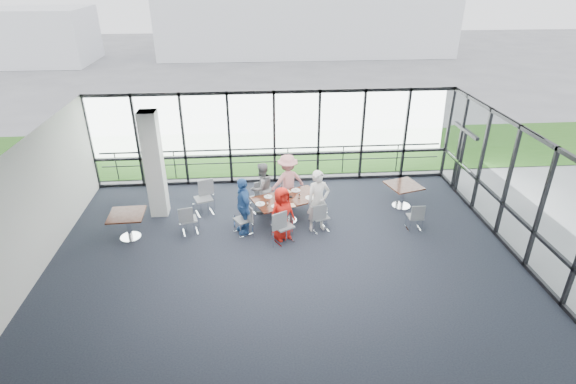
{
  "coord_description": "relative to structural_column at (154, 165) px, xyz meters",
  "views": [
    {
      "loc": [
        -0.69,
        -9.24,
        6.75
      ],
      "look_at": [
        0.21,
        1.93,
        1.1
      ],
      "focal_mm": 28.0,
      "sensor_mm": 36.0,
      "label": 1
    }
  ],
  "objects": [
    {
      "name": "diner_near_left",
      "position": [
        3.6,
        -1.69,
        -0.84
      ],
      "size": [
        0.89,
        0.79,
        1.53
      ],
      "primitive_type": "imported",
      "rotation": [
        0.0,
        0.0,
        0.52
      ],
      "color": "red",
      "rests_on": "ground"
    },
    {
      "name": "chair_main_fl",
      "position": [
        2.99,
        -0.12,
        -1.16
      ],
      "size": [
        0.56,
        0.56,
        0.89
      ],
      "primitive_type": null,
      "rotation": [
        0.0,
        0.0,
        3.51
      ],
      "color": "slate",
      "rests_on": "ground"
    },
    {
      "name": "ketchup_bottle",
      "position": [
        3.82,
        -0.66,
        -0.76
      ],
      "size": [
        0.06,
        0.06,
        0.18
      ],
      "primitive_type": "cylinder",
      "color": "#AF2916",
      "rests_on": "main_table"
    },
    {
      "name": "plate_nl",
      "position": [
        3.44,
        -1.25,
        -0.84
      ],
      "size": [
        0.24,
        0.24,
        0.01
      ],
      "primitive_type": "cylinder",
      "color": "white",
      "rests_on": "main_table"
    },
    {
      "name": "tumbler_a",
      "position": [
        3.72,
        -1.08,
        -0.78
      ],
      "size": [
        0.07,
        0.07,
        0.14
      ],
      "primitive_type": "cylinder",
      "color": "white",
      "rests_on": "main_table"
    },
    {
      "name": "chair_spare_lb",
      "position": [
        1.34,
        -0.14,
        -1.1
      ],
      "size": [
        0.63,
        0.63,
        1.01
      ],
      "primitive_type": null,
      "rotation": [
        0.0,
        0.0,
        3.49
      ],
      "color": "slate",
      "rests_on": "ground"
    },
    {
      "name": "wall_left",
      "position": [
        -2.4,
        -3.0,
        0.0
      ],
      "size": [
        0.1,
        10.0,
        3.2
      ],
      "primitive_type": "cube",
      "color": "silver",
      "rests_on": "ground"
    },
    {
      "name": "curtain_wall_right",
      "position": [
        9.6,
        -3.0,
        0.0
      ],
      "size": [
        0.1,
        10.0,
        3.2
      ],
      "primitive_type": "cube",
      "color": "white",
      "rests_on": "ground"
    },
    {
      "name": "diner_end",
      "position": [
        2.55,
        -1.27,
        -0.77
      ],
      "size": [
        0.79,
        1.09,
        1.66
      ],
      "primitive_type": "imported",
      "rotation": [
        0.0,
        0.0,
        -1.28
      ],
      "color": "#2E5BA0",
      "rests_on": "ground"
    },
    {
      "name": "tumbler_d",
      "position": [
        3.22,
        -1.19,
        -0.79
      ],
      "size": [
        0.06,
        0.06,
        0.13
      ],
      "primitive_type": "cylinder",
      "color": "white",
      "rests_on": "main_table"
    },
    {
      "name": "plate_nr",
      "position": [
        4.47,
        -0.81,
        -0.84
      ],
      "size": [
        0.28,
        0.28,
        0.01
      ],
      "primitive_type": "cylinder",
      "color": "white",
      "rests_on": "main_table"
    },
    {
      "name": "ceiling",
      "position": [
        3.6,
        -3.0,
        1.6
      ],
      "size": [
        12.0,
        10.0,
        0.04
      ],
      "primitive_type": "cube",
      "color": "white",
      "rests_on": "ground"
    },
    {
      "name": "side_table_left",
      "position": [
        -0.6,
        -1.35,
        -0.96
      ],
      "size": [
        0.96,
        0.96,
        0.75
      ],
      "rotation": [
        0.0,
        0.0,
        0.03
      ],
      "color": "#321108",
      "rests_on": "ground"
    },
    {
      "name": "exit_door",
      "position": [
        9.6,
        0.75,
        -0.55
      ],
      "size": [
        0.12,
        1.6,
        2.1
      ],
      "primitive_type": "cube",
      "color": "black",
      "rests_on": "ground"
    },
    {
      "name": "chair_spare_la",
      "position": [
        1.03,
        -1.21,
        -1.17
      ],
      "size": [
        0.51,
        0.51,
        0.86
      ],
      "primitive_type": null,
      "rotation": [
        0.0,
        0.0,
        0.25
      ],
      "color": "slate",
      "rests_on": "ground"
    },
    {
      "name": "menu_c",
      "position": [
        3.8,
        -0.38,
        -0.85
      ],
      "size": [
        0.38,
        0.35,
        0.0
      ],
      "primitive_type": "cube",
      "rotation": [
        0.0,
        0.0,
        0.52
      ],
      "color": "white",
      "rests_on": "main_table"
    },
    {
      "name": "side_table_right",
      "position": [
        7.46,
        -0.17,
        -0.95
      ],
      "size": [
        1.17,
        1.17,
        0.75
      ],
      "rotation": [
        0.0,
        0.0,
        0.29
      ],
      "color": "#321108",
      "rests_on": "ground"
    },
    {
      "name": "condiment_caddy",
      "position": [
        3.91,
        -0.74,
        -0.83
      ],
      "size": [
        0.1,
        0.07,
        0.04
      ],
      "primitive_type": "cube",
      "color": "black",
      "rests_on": "main_table"
    },
    {
      "name": "guard_rail",
      "position": [
        3.6,
        2.6,
        -1.1
      ],
      "size": [
        12.0,
        0.06,
        0.06
      ],
      "primitive_type": "cylinder",
      "rotation": [
        0.0,
        1.57,
        0.0
      ],
      "color": "#2D2D33",
      "rests_on": "ground"
    },
    {
      "name": "plate_fl",
      "position": [
        3.27,
        -0.64,
        -0.84
      ],
      "size": [
        0.25,
        0.25,
        0.01
      ],
      "primitive_type": "cylinder",
      "color": "white",
      "rests_on": "main_table"
    },
    {
      "name": "chair_main_end",
      "position": [
        2.53,
        -1.36,
        -1.16
      ],
      "size": [
        0.59,
        0.59,
        0.89
      ],
      "primitive_type": null,
      "rotation": [
        0.0,
        0.0,
        -1.05
      ],
      "color": "slate",
      "rests_on": "ground"
    },
    {
      "name": "chair_main_nl",
      "position": [
        3.62,
        -1.88,
        -1.11
      ],
      "size": [
        0.65,
        0.65,
        0.98
      ],
      "primitive_type": null,
      "rotation": [
        0.0,
        0.0,
        0.51
      ],
      "color": "slate",
      "rests_on": "ground"
    },
    {
      "name": "hangar_main",
      "position": [
        7.6,
        29.0,
        1.4
      ],
      "size": [
        24.0,
        10.0,
        6.0
      ],
      "primitive_type": "cube",
      "color": "white",
      "rests_on": "ground"
    },
    {
      "name": "tumbler_c",
      "position": [
        3.79,
        -0.48,
        -0.79
      ],
      "size": [
        0.06,
        0.06,
        0.13
      ],
      "primitive_type": "cylinder",
      "color": "white",
      "rests_on": "main_table"
    },
    {
      "name": "main_table",
      "position": [
        3.81,
        -0.77,
        -0.98
      ],
      "size": [
        2.17,
        1.69,
        0.75
      ],
      "rotation": [
        0.0,
        0.0,
        0.38
      ],
      "color": "#321108",
      "rests_on": "ground"
    },
    {
      "name": "menu_a",
      "position": [
        3.84,
        -1.23,
        -0.85
      ],
      "size": [
        0.37,
        0.3,
        0.0
      ],
      "primitive_type": "cube",
      "rotation": [
        0.0,
        0.0,
        0.24
      ],
      "color": "white",
      "rests_on": "main_table"
    },
    {
      "name": "chair_main_fr",
      "position": [
        3.87,
        0.24,
        -1.16
      ],
      "size": [
        0.49,
        0.49,
        0.87
      ],
      "primitive_type": null,
      "rotation": [
        0.0,
        0.0,
        3.31
      ],
      "color": "slate",
      "rests_on": "ground"
    },
    {
      "name": "chair_spare_r",
      "position": [
        7.38,
        -1.55,
        -1.19
      ],
      "size": [
        0.41,
        0.41,
        0.83
      ],
      "primitive_type": null,
      "rotation": [
        0.0,
        0.0,
        0.01
      ],
      "color": "slate",
      "rests_on": "ground"
    },
    {
      "name": "apron",
      "position": [
        3.6,
        7.0,
        -1.62
      ],
      "size": [
        80.0,
        70.0,
        0.02
      ],
      "primitive_type": "cube",
      "color": "slate",
      "rests_on": "ground"
    },
    {
      "name": "green_bottle",
      "position": [
        3.83,
        -0.7,
        -0.75
      ],
      "size": [
        0.05,
        0.05,
        0.2
      ],
      "primitive_type": "cylinder",
      "color": "#226527",
      "rests_on": "main_table"
    },
    {
      "name": "floor",
      "position": [
        3.6,
        -3.0,
        -1.61
      ],
      "size": [
        12.0,
        10.0,
        0.02
      ],
      "primitive_type": "cube",
      "color": "#1D202C",
      "rests_on": "ground"
    },
    {
      "name": "curtain_wall_back",
      "position": [
        3.6,
        2.0,
        0.0
      ],
      "size": [
        12.0,
        0.1,
        3.2
      ],
      "primitive_type": "cube",
      "color": "white",
      "rests_on": "ground"
    },
    {
      "name": "diner_far_right",
      "position": [
        3.9,
        0.12,
        -0.74
      ],
      "size": [
        1.24,
        0.91,
        1.73
      ],
      "primitive_type": "imported",
      "rotation": [
        0.0,
        0.0,
        3.48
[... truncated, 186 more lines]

